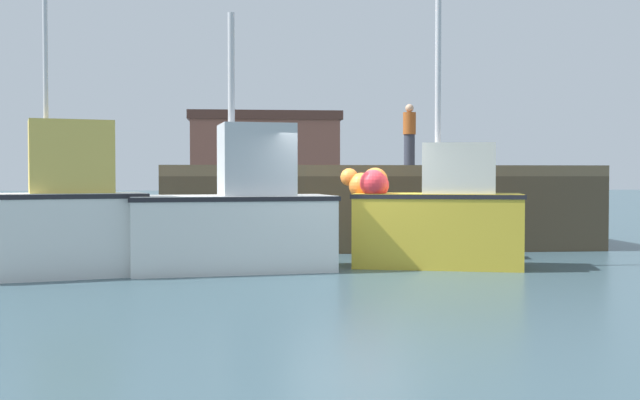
% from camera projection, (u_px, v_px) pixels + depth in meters
% --- Properties ---
extents(ground, '(120.00, 160.00, 0.10)m').
position_uv_depth(ground, '(347.00, 273.00, 14.45)').
color(ground, '#38515B').
extents(pier, '(10.18, 7.79, 1.97)m').
position_uv_depth(pier, '(367.00, 180.00, 20.79)').
color(pier, brown).
rests_on(pier, ground).
extents(fishing_boat_near_left, '(3.47, 2.01, 5.78)m').
position_uv_depth(fishing_boat_near_left, '(52.00, 216.00, 13.48)').
color(fishing_boat_near_left, silver).
rests_on(fishing_boat_near_left, ground).
extents(fishing_boat_near_right, '(3.88, 2.13, 4.69)m').
position_uv_depth(fishing_boat_near_right, '(236.00, 217.00, 14.44)').
color(fishing_boat_near_right, silver).
rests_on(fishing_boat_near_right, ground).
extents(fishing_boat_mid, '(3.49, 2.14, 5.19)m').
position_uv_depth(fishing_boat_mid, '(437.00, 214.00, 14.99)').
color(fishing_boat_mid, gold).
rests_on(fishing_boat_mid, ground).
extents(rowboat, '(1.88, 0.94, 0.40)m').
position_uv_depth(rowboat, '(473.00, 249.00, 16.73)').
color(rowboat, white).
rests_on(rowboat, ground).
extents(dockworker, '(0.34, 0.34, 1.66)m').
position_uv_depth(dockworker, '(409.00, 135.00, 20.97)').
color(dockworker, '#2D3342').
rests_on(dockworker, pier).
extents(warehouse, '(8.55, 5.48, 5.35)m').
position_uv_depth(warehouse, '(264.00, 159.00, 45.94)').
color(warehouse, brown).
rests_on(warehouse, ground).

